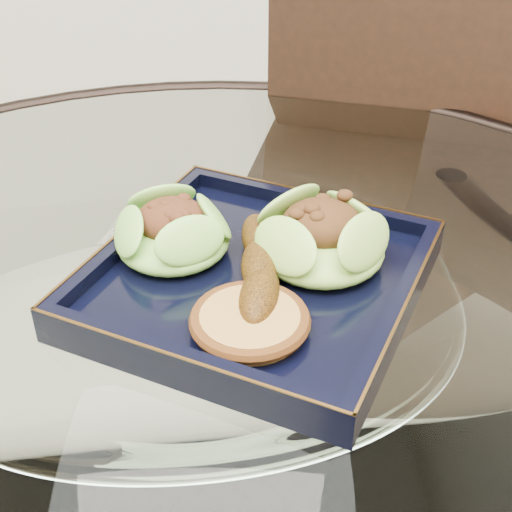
{
  "coord_description": "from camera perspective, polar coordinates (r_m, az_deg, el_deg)",
  "views": [
    {
      "loc": [
        0.05,
        -0.45,
        1.15
      ],
      "look_at": [
        0.05,
        0.05,
        0.8
      ],
      "focal_mm": 50.0,
      "sensor_mm": 36.0,
      "label": 1
    }
  ],
  "objects": [
    {
      "name": "dining_table",
      "position": [
        0.72,
        -4.38,
        -15.95
      ],
      "size": [
        1.13,
        1.13,
        0.77
      ],
      "color": "white",
      "rests_on": "ground"
    },
    {
      "name": "dining_chair",
      "position": [
        1.0,
        11.76,
        0.33
      ],
      "size": [
        0.57,
        0.57,
        1.08
      ],
      "rotation": [
        0.0,
        0.0,
        -0.26
      ],
      "color": "black",
      "rests_on": "ground"
    },
    {
      "name": "navy_plate",
      "position": [
        0.63,
        -0.0,
        -2.24
      ],
      "size": [
        0.36,
        0.36,
        0.02
      ],
      "primitive_type": "cube",
      "rotation": [
        0.0,
        0.0,
        -0.44
      ],
      "color": "black",
      "rests_on": "dining_table"
    },
    {
      "name": "lettuce_wrap_left",
      "position": [
        0.65,
        -6.68,
        1.68
      ],
      "size": [
        0.1,
        0.1,
        0.04
      ],
      "primitive_type": "ellipsoid",
      "rotation": [
        0.0,
        0.0,
        -0.02
      ],
      "color": "#5BA32F",
      "rests_on": "navy_plate"
    },
    {
      "name": "lettuce_wrap_right",
      "position": [
        0.64,
        5.23,
        1.18
      ],
      "size": [
        0.15,
        0.15,
        0.04
      ],
      "primitive_type": "ellipsoid",
      "rotation": [
        0.0,
        0.0,
        0.34
      ],
      "color": "#5E942B",
      "rests_on": "navy_plate"
    },
    {
      "name": "roasted_plantain",
      "position": [
        0.61,
        0.29,
        -0.8
      ],
      "size": [
        0.03,
        0.15,
        0.03
      ],
      "primitive_type": "ellipsoid",
      "rotation": [
        0.0,
        0.0,
        1.56
      ],
      "color": "#583409",
      "rests_on": "navy_plate"
    },
    {
      "name": "crumb_patty",
      "position": [
        0.56,
        -0.49,
        -5.34
      ],
      "size": [
        0.1,
        0.1,
        0.02
      ],
      "primitive_type": "cylinder",
      "rotation": [
        0.0,
        0.0,
        -0.19
      ],
      "color": "#C19140",
      "rests_on": "navy_plate"
    }
  ]
}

